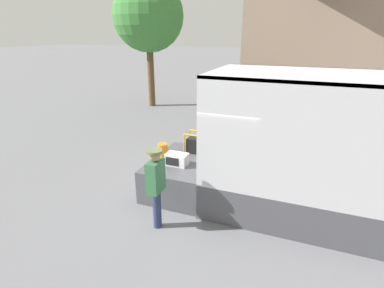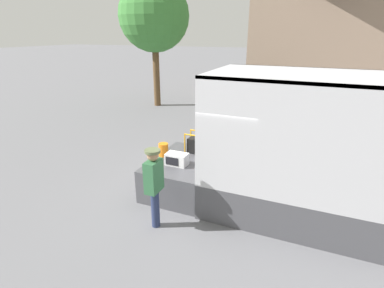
{
  "view_description": "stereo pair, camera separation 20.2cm",
  "coord_description": "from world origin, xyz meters",
  "px_view_note": "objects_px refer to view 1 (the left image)",
  "views": [
    {
      "loc": [
        2.04,
        -6.64,
        3.99
      ],
      "look_at": [
        -0.5,
        -0.2,
        1.4
      ],
      "focal_mm": 28.0,
      "sensor_mm": 36.0,
      "label": 1
    },
    {
      "loc": [
        2.22,
        -6.56,
        3.99
      ],
      "look_at": [
        -0.5,
        -0.2,
        1.4
      ],
      "focal_mm": 28.0,
      "sensor_mm": 36.0,
      "label": 2
    }
  ],
  "objects_px": {
    "box_truck": "(384,183)",
    "worker_person": "(156,181)",
    "microwave": "(177,159)",
    "street_tree": "(148,16)",
    "portable_generator": "(198,145)",
    "orange_bucket": "(163,150)"
  },
  "relations": [
    {
      "from": "orange_bucket",
      "to": "worker_person",
      "type": "relative_size",
      "value": 0.2
    },
    {
      "from": "microwave",
      "to": "orange_bucket",
      "type": "xyz_separation_m",
      "value": [
        -0.59,
        0.38,
        0.03
      ]
    },
    {
      "from": "box_truck",
      "to": "portable_generator",
      "type": "bearing_deg",
      "value": 172.08
    },
    {
      "from": "portable_generator",
      "to": "street_tree",
      "type": "distance_m",
      "value": 10.35
    },
    {
      "from": "orange_bucket",
      "to": "worker_person",
      "type": "xyz_separation_m",
      "value": [
        0.75,
        -1.8,
        0.09
      ]
    },
    {
      "from": "portable_generator",
      "to": "worker_person",
      "type": "relative_size",
      "value": 0.36
    },
    {
      "from": "worker_person",
      "to": "street_tree",
      "type": "relative_size",
      "value": 0.27
    },
    {
      "from": "box_truck",
      "to": "microwave",
      "type": "distance_m",
      "value": 4.59
    },
    {
      "from": "microwave",
      "to": "street_tree",
      "type": "bearing_deg",
      "value": 122.18
    },
    {
      "from": "portable_generator",
      "to": "orange_bucket",
      "type": "relative_size",
      "value": 1.82
    },
    {
      "from": "worker_person",
      "to": "street_tree",
      "type": "height_order",
      "value": "street_tree"
    },
    {
      "from": "box_truck",
      "to": "orange_bucket",
      "type": "height_order",
      "value": "box_truck"
    },
    {
      "from": "microwave",
      "to": "portable_generator",
      "type": "relative_size",
      "value": 0.84
    },
    {
      "from": "microwave",
      "to": "street_tree",
      "type": "distance_m",
      "value": 11.02
    },
    {
      "from": "box_truck",
      "to": "microwave",
      "type": "xyz_separation_m",
      "value": [
        -4.58,
        -0.37,
        -0.03
      ]
    },
    {
      "from": "orange_bucket",
      "to": "box_truck",
      "type": "bearing_deg",
      "value": -0.18
    },
    {
      "from": "box_truck",
      "to": "worker_person",
      "type": "bearing_deg",
      "value": -158.03
    },
    {
      "from": "worker_person",
      "to": "microwave",
      "type": "bearing_deg",
      "value": 96.51
    },
    {
      "from": "portable_generator",
      "to": "orange_bucket",
      "type": "height_order",
      "value": "portable_generator"
    },
    {
      "from": "worker_person",
      "to": "box_truck",
      "type": "bearing_deg",
      "value": 21.97
    },
    {
      "from": "microwave",
      "to": "orange_bucket",
      "type": "height_order",
      "value": "orange_bucket"
    },
    {
      "from": "street_tree",
      "to": "worker_person",
      "type": "bearing_deg",
      "value": -60.86
    }
  ]
}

